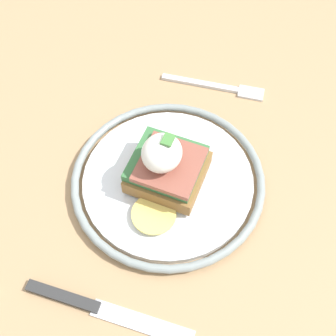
% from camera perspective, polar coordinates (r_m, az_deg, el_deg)
% --- Properties ---
extents(ground_plane, '(6.00, 6.00, 0.00)m').
position_cam_1_polar(ground_plane, '(1.26, -1.92, -17.97)').
color(ground_plane, '#B2ADA3').
extents(dining_table, '(0.95, 0.82, 0.76)m').
position_cam_1_polar(dining_table, '(0.66, -3.50, -4.30)').
color(dining_table, tan).
rests_on(dining_table, ground_plane).
extents(plate, '(0.24, 0.24, 0.02)m').
position_cam_1_polar(plate, '(0.52, 0.00, -1.58)').
color(plate, silver).
rests_on(plate, dining_table).
extents(sandwich, '(0.12, 0.09, 0.08)m').
position_cam_1_polar(sandwich, '(0.49, -0.26, 0.26)').
color(sandwich, olive).
rests_on(sandwich, plate).
extents(fork, '(0.04, 0.15, 0.00)m').
position_cam_1_polar(fork, '(0.63, 6.79, 10.86)').
color(fork, silver).
rests_on(fork, dining_table).
extents(knife, '(0.03, 0.19, 0.01)m').
position_cam_1_polar(knife, '(0.48, -9.77, -18.13)').
color(knife, '#2D2D2D').
rests_on(knife, dining_table).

